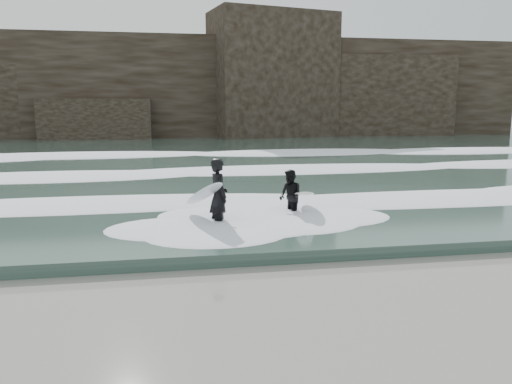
% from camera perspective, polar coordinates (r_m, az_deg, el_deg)
% --- Properties ---
extents(ground, '(120.00, 120.00, 0.00)m').
position_cam_1_polar(ground, '(7.97, 1.85, -15.38)').
color(ground, '#8C6E54').
rests_on(ground, ground).
extents(sea, '(90.00, 52.00, 0.30)m').
position_cam_1_polar(sea, '(36.23, -7.60, 4.64)').
color(sea, '#314940').
rests_on(sea, ground).
extents(headland, '(70.00, 9.00, 10.00)m').
position_cam_1_polar(headland, '(53.10, -8.54, 11.49)').
color(headland, black).
rests_on(headland, ground).
extents(foam_near, '(60.00, 3.20, 0.20)m').
position_cam_1_polar(foam_near, '(16.40, -4.59, -0.70)').
color(foam_near, white).
rests_on(foam_near, sea).
extents(foam_mid, '(60.00, 4.00, 0.24)m').
position_cam_1_polar(foam_mid, '(23.29, -6.23, 2.46)').
color(foam_mid, white).
rests_on(foam_mid, sea).
extents(foam_far, '(60.00, 4.80, 0.30)m').
position_cam_1_polar(foam_far, '(32.22, -7.30, 4.54)').
color(foam_far, white).
rests_on(foam_far, sea).
extents(surfer_left, '(1.35, 2.18, 2.01)m').
position_cam_1_polar(surfer_left, '(13.47, -4.59, -0.37)').
color(surfer_left, black).
rests_on(surfer_left, ground).
extents(surfer_right, '(1.32, 2.21, 1.55)m').
position_cam_1_polar(surfer_right, '(14.66, 4.20, -0.43)').
color(surfer_right, black).
rests_on(surfer_right, ground).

